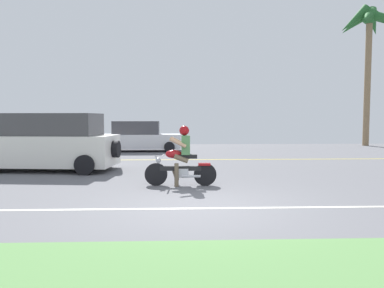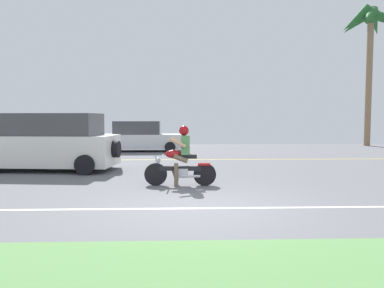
{
  "view_description": "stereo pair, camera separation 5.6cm",
  "coord_description": "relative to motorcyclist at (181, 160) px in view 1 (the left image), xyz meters",
  "views": [
    {
      "loc": [
        -0.46,
        -7.32,
        1.79
      ],
      "look_at": [
        0.0,
        4.22,
        0.98
      ],
      "focal_mm": 34.59,
      "sensor_mm": 36.0,
      "label": 1
    },
    {
      "loc": [
        -0.41,
        -7.32,
        1.79
      ],
      "look_at": [
        0.0,
        4.22,
        0.98
      ],
      "focal_mm": 34.59,
      "sensor_mm": 36.0,
      "label": 2
    }
  ],
  "objects": [
    {
      "name": "motorcyclist",
      "position": [
        0.0,
        0.0,
        0.0
      ],
      "size": [
        1.91,
        0.62,
        1.59
      ],
      "color": "black",
      "rests_on": "ground"
    },
    {
      "name": "lane_line_far",
      "position": [
        0.36,
        6.11,
        -0.67
      ],
      "size": [
        50.4,
        0.12,
        0.01
      ],
      "primitive_type": "cube",
      "color": "yellow",
      "rests_on": "ground"
    },
    {
      "name": "parked_car_0",
      "position": [
        -7.72,
        8.84,
        0.04
      ],
      "size": [
        4.05,
        1.99,
        1.54
      ],
      "color": "silver",
      "rests_on": "ground"
    },
    {
      "name": "palm_tree_0",
      "position": [
        12.2,
        13.85,
        6.86
      ],
      "size": [
        4.06,
        3.77,
        9.0
      ],
      "color": "#846B4C",
      "rests_on": "ground"
    },
    {
      "name": "suv_nearby",
      "position": [
        -4.53,
        3.09,
        0.27
      ],
      "size": [
        4.91,
        2.53,
        1.95
      ],
      "color": "white",
      "rests_on": "ground"
    },
    {
      "name": "motorcyclist_distant",
      "position": [
        -7.6,
        6.75,
        -0.1
      ],
      "size": [
        1.41,
        0.93,
        1.35
      ],
      "color": "black",
      "rests_on": "ground"
    },
    {
      "name": "ground",
      "position": [
        0.36,
        0.6,
        -0.69
      ],
      "size": [
        56.0,
        30.0,
        0.04
      ],
      "primitive_type": "cube",
      "color": "slate"
    },
    {
      "name": "parked_car_1",
      "position": [
        -2.13,
        10.36,
        0.08
      ],
      "size": [
        4.25,
        1.93,
        1.63
      ],
      "color": "silver",
      "rests_on": "ground"
    },
    {
      "name": "lane_line_near",
      "position": [
        0.36,
        -2.51,
        -0.67
      ],
      "size": [
        50.4,
        0.12,
        0.01
      ],
      "primitive_type": "cube",
      "color": "silver",
      "rests_on": "ground"
    }
  ]
}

